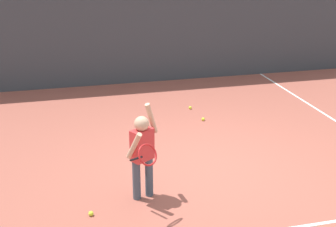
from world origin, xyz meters
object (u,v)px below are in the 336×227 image
Objects in this scene: tennis_ball_2 at (203,119)px; tennis_ball_3 at (91,214)px; tennis_player at (142,150)px; tennis_ball_0 at (190,108)px; tennis_ball_1 at (141,135)px.

tennis_ball_2 and tennis_ball_3 have the same top height.
tennis_player is 3.13m from tennis_ball_2.
tennis_ball_0 is 1.00× the size of tennis_ball_1.
tennis_ball_2 is at bearing 24.70° from tennis_player.
tennis_ball_2 is at bearing -85.01° from tennis_ball_0.
tennis_ball_1 and tennis_ball_3 have the same top height.
tennis_ball_1 is (0.36, 2.07, -0.69)m from tennis_player.
tennis_ball_0 and tennis_ball_3 have the same top height.
tennis_player is at bearing -116.78° from tennis_ball_0.
tennis_ball_1 is 1.42m from tennis_ball_2.
tennis_ball_2 is (0.06, -0.70, 0.00)m from tennis_ball_0.
tennis_ball_0 is at bearing 42.55° from tennis_ball_1.
tennis_ball_0 is 4.25m from tennis_ball_3.
tennis_ball_3 is (-0.75, -0.28, -0.69)m from tennis_player.
tennis_ball_0 is at bearing 31.66° from tennis_player.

